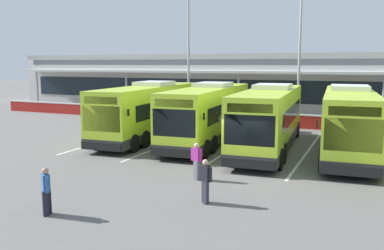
% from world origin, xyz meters
% --- Properties ---
extents(ground_plane, '(200.00, 200.00, 0.00)m').
position_xyz_m(ground_plane, '(0.00, 0.00, 0.00)').
color(ground_plane, '#605E5B').
extents(terminal_building, '(70.00, 13.00, 6.00)m').
position_xyz_m(terminal_building, '(-0.00, 26.91, 3.01)').
color(terminal_building, silver).
rests_on(terminal_building, ground).
extents(red_barrier_wall, '(60.00, 0.40, 1.10)m').
position_xyz_m(red_barrier_wall, '(0.00, 14.50, 0.56)').
color(red_barrier_wall, maroon).
rests_on(red_barrier_wall, ground).
extents(coach_bus_leftmost, '(3.67, 12.31, 3.78)m').
position_xyz_m(coach_bus_leftmost, '(-8.51, 6.35, 1.79)').
color(coach_bus_leftmost, '#B7DB2D').
rests_on(coach_bus_leftmost, ground).
extents(coach_bus_left_centre, '(3.67, 12.31, 3.78)m').
position_xyz_m(coach_bus_left_centre, '(-4.20, 6.50, 1.79)').
color(coach_bus_left_centre, '#B7DB2D').
rests_on(coach_bus_left_centre, ground).
extents(coach_bus_centre, '(3.67, 12.31, 3.78)m').
position_xyz_m(coach_bus_centre, '(-0.12, 5.80, 1.79)').
color(coach_bus_centre, '#B7DB2D').
rests_on(coach_bus_centre, ground).
extents(coach_bus_right_centre, '(3.67, 12.31, 3.78)m').
position_xyz_m(coach_bus_right_centre, '(4.18, 6.35, 1.79)').
color(coach_bus_right_centre, '#B7DB2D').
rests_on(coach_bus_right_centre, ground).
extents(bay_stripe_far_west, '(0.14, 13.00, 0.01)m').
position_xyz_m(bay_stripe_far_west, '(-10.50, 6.00, 0.00)').
color(bay_stripe_far_west, silver).
rests_on(bay_stripe_far_west, ground).
extents(bay_stripe_west, '(0.14, 13.00, 0.01)m').
position_xyz_m(bay_stripe_west, '(-6.30, 6.00, 0.00)').
color(bay_stripe_west, silver).
rests_on(bay_stripe_west, ground).
extents(bay_stripe_mid_west, '(0.14, 13.00, 0.01)m').
position_xyz_m(bay_stripe_mid_west, '(-2.10, 6.00, 0.00)').
color(bay_stripe_mid_west, silver).
rests_on(bay_stripe_mid_west, ground).
extents(bay_stripe_centre, '(0.14, 13.00, 0.01)m').
position_xyz_m(bay_stripe_centre, '(2.10, 6.00, 0.00)').
color(bay_stripe_centre, silver).
rests_on(bay_stripe_centre, ground).
extents(pedestrian_in_dark_coat, '(0.54, 0.37, 1.62)m').
position_xyz_m(pedestrian_in_dark_coat, '(-0.05, -4.46, 0.87)').
color(pedestrian_in_dark_coat, '#33333D').
rests_on(pedestrian_in_dark_coat, ground).
extents(pedestrian_child, '(0.54, 0.37, 1.62)m').
position_xyz_m(pedestrian_child, '(-1.53, -1.80, 0.87)').
color(pedestrian_child, slate).
rests_on(pedestrian_child, ground).
extents(pedestrian_near_bin, '(0.49, 0.42, 1.62)m').
position_xyz_m(pedestrian_near_bin, '(-4.46, -7.65, 0.87)').
color(pedestrian_near_bin, black).
rests_on(pedestrian_near_bin, ground).
extents(lamp_post_west, '(3.24, 0.28, 11.00)m').
position_xyz_m(lamp_post_west, '(-9.92, 16.12, 6.29)').
color(lamp_post_west, '#9E9EA3').
rests_on(lamp_post_west, ground).
extents(lamp_post_centre, '(3.24, 0.28, 11.00)m').
position_xyz_m(lamp_post_centre, '(-0.24, 16.47, 6.29)').
color(lamp_post_centre, '#9E9EA3').
rests_on(lamp_post_centre, ground).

